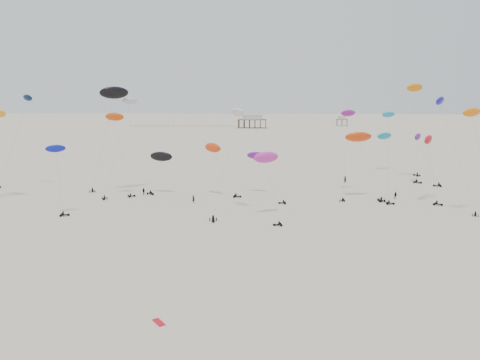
# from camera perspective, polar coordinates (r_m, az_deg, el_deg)

# --- Properties ---
(ground_plane) EXTENTS (900.00, 900.00, 0.00)m
(ground_plane) POSITION_cam_1_polar(r_m,az_deg,el_deg) (199.91, 2.34, 3.61)
(ground_plane) COLOR beige
(pavilion_main) EXTENTS (21.00, 13.00, 9.80)m
(pavilion_main) POSITION_cam_1_polar(r_m,az_deg,el_deg) (349.41, 1.50, 7.06)
(pavilion_main) COLOR brown
(pavilion_main) RESTS_ON ground
(pavilion_small) EXTENTS (9.00, 7.00, 8.00)m
(pavilion_small) POSITION_cam_1_polar(r_m,az_deg,el_deg) (382.81, 12.32, 6.98)
(pavilion_small) COLOR brown
(pavilion_small) RESTS_ON ground
(pier_fence) EXTENTS (80.20, 0.20, 1.50)m
(pier_fence) POSITION_cam_1_polar(r_m,az_deg,el_deg) (355.85, -6.95, 6.49)
(pier_fence) COLOR black
(pier_fence) RESTS_ON ground
(rig_0) EXTENTS (6.62, 13.53, 21.31)m
(rig_0) POSITION_cam_1_polar(r_m,az_deg,el_deg) (90.21, -1.14, 4.89)
(rig_0) COLOR black
(rig_0) RESTS_ON ground
(rig_1) EXTENTS (5.23, 15.05, 21.70)m
(rig_1) POSITION_cam_1_polar(r_m,az_deg,el_deg) (112.18, 12.91, 5.62)
(rig_1) COLOR black
(rig_1) RESTS_ON ground
(rig_2) EXTENTS (6.69, 9.55, 13.60)m
(rig_2) POSITION_cam_1_polar(r_m,az_deg,el_deg) (131.28, 21.44, 3.44)
(rig_2) COLOR black
(rig_2) RESTS_ON ground
(rig_3) EXTENTS (5.19, 16.09, 24.31)m
(rig_3) POSITION_cam_1_polar(r_m,az_deg,el_deg) (114.80, -13.98, 6.72)
(rig_3) COLOR black
(rig_3) RESTS_ON ground
(rig_4) EXTENTS (4.56, 7.35, 14.56)m
(rig_4) POSITION_cam_1_polar(r_m,az_deg,el_deg) (107.58, 22.17, 3.12)
(rig_4) COLOR black
(rig_4) RESTS_ON ground
(rig_6) EXTENTS (6.15, 5.02, 10.03)m
(rig_6) POSITION_cam_1_polar(r_m,az_deg,el_deg) (111.37, -9.75, 2.26)
(rig_6) COLOR black
(rig_6) RESTS_ON ground
(rig_7) EXTENTS (4.75, 4.36, 13.68)m
(rig_7) POSITION_cam_1_polar(r_m,az_deg,el_deg) (95.72, -21.31, 1.43)
(rig_7) COLOR black
(rig_7) RESTS_ON ground
(rig_8) EXTENTS (11.04, 15.92, 16.59)m
(rig_8) POSITION_cam_1_polar(r_m,az_deg,el_deg) (151.17, 17.70, 4.51)
(rig_8) COLOR black
(rig_8) RESTS_ON ground
(rig_9) EXTENTS (9.97, 7.67, 23.49)m
(rig_9) POSITION_cam_1_polar(r_m,az_deg,el_deg) (130.21, -25.09, 7.09)
(rig_9) COLOR black
(rig_9) RESTS_ON ground
(rig_10) EXTENTS (6.06, 11.39, 13.52)m
(rig_10) POSITION_cam_1_polar(r_m,az_deg,el_deg) (88.77, 3.34, 2.00)
(rig_10) COLOR black
(rig_10) RESTS_ON ground
(rig_11) EXTENTS (3.57, 3.61, 19.64)m
(rig_11) POSITION_cam_1_polar(r_m,az_deg,el_deg) (103.04, 17.71, 3.40)
(rig_11) COLOR black
(rig_11) RESTS_ON ground
(rig_12) EXTENTS (6.30, 11.14, 20.89)m
(rig_12) POSITION_cam_1_polar(r_m,az_deg,el_deg) (99.62, 26.94, 4.77)
(rig_12) COLOR black
(rig_12) RESTS_ON ground
(rig_14) EXTENTS (9.22, 5.85, 12.52)m
(rig_14) POSITION_cam_1_polar(r_m,az_deg,el_deg) (107.35, -2.90, 3.09)
(rig_14) COLOR black
(rig_14) RESTS_ON ground
(rig_15) EXTENTS (8.81, 8.05, 15.31)m
(rig_15) POSITION_cam_1_polar(r_m,az_deg,el_deg) (107.85, 14.52, 4.28)
(rig_15) COLOR black
(rig_15) RESTS_ON ground
(rig_16) EXTENTS (6.40, 16.95, 24.58)m
(rig_16) POSITION_cam_1_polar(r_m,az_deg,el_deg) (107.43, 23.73, 7.00)
(rig_16) COLOR black
(rig_16) RESTS_ON ground
(rig_17) EXTENTS (9.39, 14.27, 15.56)m
(rig_17) POSITION_cam_1_polar(r_m,az_deg,el_deg) (109.14, 2.46, 2.30)
(rig_17) COLOR black
(rig_17) RESTS_ON ground
(rig_18) EXTENTS (5.81, 12.67, 26.45)m
(rig_18) POSITION_cam_1_polar(r_m,az_deg,el_deg) (137.60, 20.58, 8.70)
(rig_18) COLOR black
(rig_18) RESTS_ON ground
(rig_19) EXTENTS (7.43, 4.96, 19.15)m
(rig_19) POSITION_cam_1_polar(r_m,az_deg,el_deg) (110.52, -14.73, 5.94)
(rig_19) COLOR black
(rig_19) RESTS_ON ground
(rig_20) EXTENTS (10.28, 6.33, 25.17)m
(rig_20) POSITION_cam_1_polar(r_m,az_deg,el_deg) (115.56, -15.31, 9.27)
(rig_20) COLOR black
(rig_20) RESTS_ON ground
(spectator_0) EXTENTS (0.86, 0.75, 1.99)m
(spectator_0) POSITION_cam_1_polar(r_m,az_deg,el_deg) (101.14, -5.69, -2.79)
(spectator_0) COLOR black
(spectator_0) RESTS_ON ground
(spectator_1) EXTENTS (1.05, 0.74, 1.95)m
(spectator_1) POSITION_cam_1_polar(r_m,az_deg,el_deg) (110.06, 18.43, -2.21)
(spectator_1) COLOR black
(spectator_1) RESTS_ON ground
(spectator_2) EXTENTS (1.32, 0.96, 2.00)m
(spectator_2) POSITION_cam_1_polar(r_m,az_deg,el_deg) (110.83, -11.66, -1.81)
(spectator_2) COLOR black
(spectator_2) RESTS_ON ground
(spectator_3) EXTENTS (0.89, 0.68, 2.20)m
(spectator_3) POSITION_cam_1_polar(r_m,az_deg,el_deg) (126.95, 12.67, -0.35)
(spectator_3) COLOR black
(spectator_3) RESTS_ON ground
(grounded_kite_b) EXTENTS (1.67, 1.84, 0.07)m
(grounded_kite_b) POSITION_cam_1_polar(r_m,az_deg,el_deg) (49.90, -9.88, -16.75)
(grounded_kite_b) COLOR red
(grounded_kite_b) RESTS_ON ground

